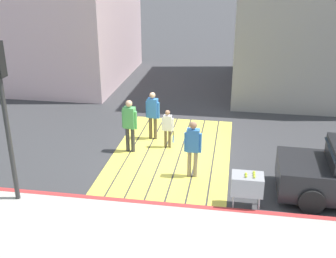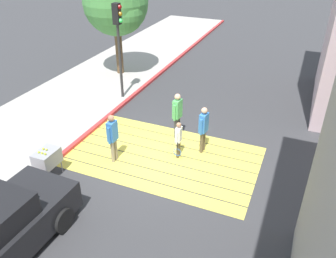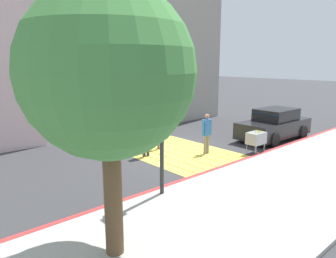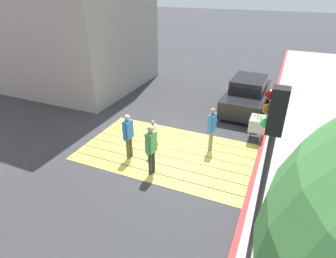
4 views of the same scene
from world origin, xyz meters
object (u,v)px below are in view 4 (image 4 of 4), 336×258
object	(u,v)px
car_parked_near_curb	(247,95)
pedestrian_child_with_racket	(153,135)
traffic_light_corner	(269,150)
pedestrian_adult_side	(212,126)
pedestrian_adult_trailing	(151,146)
tennis_ball_cart	(257,124)
pedestrian_adult_lead	(128,133)

from	to	relation	value
car_parked_near_curb	pedestrian_child_with_racket	size ratio (longest dim) A/B	3.23
traffic_light_corner	pedestrian_adult_side	size ratio (longest dim) A/B	2.44
pedestrian_adult_trailing	pedestrian_child_with_racket	size ratio (longest dim) A/B	1.33
car_parked_near_curb	tennis_ball_cart	xyz separation A→B (m)	(-0.90, 3.00, -0.04)
pedestrian_adult_side	pedestrian_child_with_racket	distance (m)	2.19
traffic_light_corner	pedestrian_adult_trailing	distance (m)	4.59
traffic_light_corner	pedestrian_child_with_racket	size ratio (longest dim) A/B	3.15
car_parked_near_curb	traffic_light_corner	world-z (taller)	traffic_light_corner
tennis_ball_cart	pedestrian_adult_lead	xyz separation A→B (m)	(4.02, 3.23, 0.31)
pedestrian_adult_lead	tennis_ball_cart	bearing A→B (deg)	-141.18
traffic_light_corner	tennis_ball_cart	xyz separation A→B (m)	(0.68, -5.92, -2.34)
car_parked_near_curb	pedestrian_adult_side	distance (m)	4.59
tennis_ball_cart	pedestrian_adult_side	world-z (taller)	pedestrian_adult_side
tennis_ball_cart	pedestrian_adult_lead	size ratio (longest dim) A/B	0.59
traffic_light_corner	pedestrian_adult_lead	xyz separation A→B (m)	(4.70, -2.68, -2.03)
car_parked_near_curb	pedestrian_adult_trailing	world-z (taller)	pedestrian_adult_trailing
traffic_light_corner	pedestrian_child_with_racket	xyz separation A→B (m)	(4.04, -3.33, -2.28)
traffic_light_corner	tennis_ball_cart	distance (m)	6.40
tennis_ball_cart	car_parked_near_curb	bearing A→B (deg)	-73.31
tennis_ball_cart	pedestrian_adult_trailing	bearing A→B (deg)	52.87
car_parked_near_curb	traffic_light_corner	size ratio (longest dim) A/B	1.02
pedestrian_adult_lead	pedestrian_adult_side	world-z (taller)	pedestrian_adult_side
traffic_light_corner	pedestrian_adult_trailing	world-z (taller)	traffic_light_corner
pedestrian_adult_trailing	pedestrian_adult_lead	bearing A→B (deg)	-24.42
traffic_light_corner	pedestrian_adult_lead	size ratio (longest dim) A/B	2.46
tennis_ball_cart	pedestrian_child_with_racket	world-z (taller)	pedestrian_child_with_racket
pedestrian_child_with_racket	tennis_ball_cart	bearing A→B (deg)	-142.39
pedestrian_adult_side	pedestrian_child_with_racket	size ratio (longest dim) A/B	1.29
car_parked_near_curb	pedestrian_adult_trailing	distance (m)	7.05
pedestrian_adult_lead	pedestrian_adult_trailing	world-z (taller)	pedestrian_adult_trailing
pedestrian_adult_lead	pedestrian_adult_trailing	size ratio (longest dim) A/B	0.96
car_parked_near_curb	pedestrian_child_with_racket	bearing A→B (deg)	66.24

